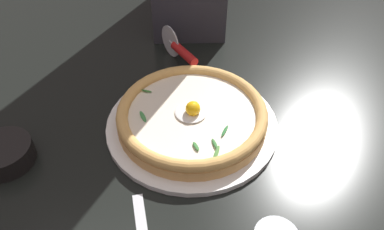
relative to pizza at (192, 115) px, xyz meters
name	(u,v)px	position (x,y,z in m)	size (l,w,h in m)	color
ground_plane	(201,146)	(-0.05, -0.01, -0.05)	(2.40, 2.40, 0.03)	black
pizza_plate	(192,124)	(0.00, 0.00, -0.03)	(0.36, 0.36, 0.01)	white
pizza	(192,115)	(0.00, 0.00, 0.00)	(0.31, 0.31, 0.06)	#E5A75D
side_bowl	(4,154)	(-0.04, 0.36, -0.01)	(0.11, 0.11, 0.04)	black
pizza_cutter	(180,49)	(0.23, 0.00, 0.01)	(0.14, 0.08, 0.08)	silver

